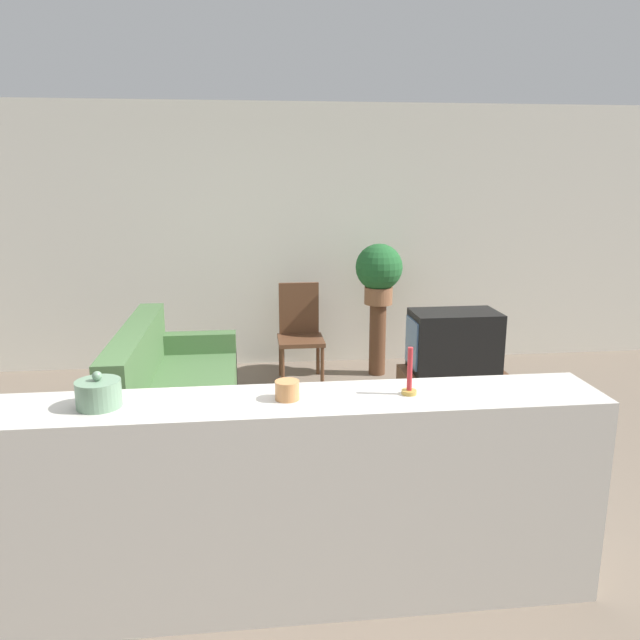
% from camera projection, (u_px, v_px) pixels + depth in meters
% --- Properties ---
extents(ground_plane, '(14.00, 14.00, 0.00)m').
position_uv_depth(ground_plane, '(290.00, 543.00, 3.47)').
color(ground_plane, '#756656').
extents(wall_back, '(9.00, 0.06, 2.70)m').
position_uv_depth(wall_back, '(266.00, 238.00, 6.47)').
color(wall_back, silver).
rests_on(wall_back, ground_plane).
extents(couch, '(0.82, 1.83, 0.90)m').
position_uv_depth(couch, '(174.00, 402.00, 4.72)').
color(couch, '#476B3D').
rests_on(couch, ground_plane).
extents(tv_stand, '(0.85, 0.44, 0.41)m').
position_uv_depth(tv_stand, '(451.00, 394.00, 5.23)').
color(tv_stand, brown).
rests_on(tv_stand, ground_plane).
extents(television, '(0.72, 0.42, 0.50)m').
position_uv_depth(television, '(453.00, 341.00, 5.12)').
color(television, black).
rests_on(television, tv_stand).
extents(wooden_chair, '(0.44, 0.44, 0.95)m').
position_uv_depth(wooden_chair, '(300.00, 329.00, 6.14)').
color(wooden_chair, brown).
rests_on(wooden_chair, ground_plane).
extents(plant_stand, '(0.17, 0.17, 0.73)m').
position_uv_depth(plant_stand, '(377.00, 339.00, 6.31)').
color(plant_stand, brown).
rests_on(plant_stand, ground_plane).
extents(potted_plant, '(0.47, 0.47, 0.60)m').
position_uv_depth(potted_plant, '(379.00, 271.00, 6.15)').
color(potted_plant, '#8E5B3D').
rests_on(potted_plant, plant_stand).
extents(foreground_counter, '(2.87, 0.44, 1.01)m').
position_uv_depth(foreground_counter, '(295.00, 500.00, 2.94)').
color(foreground_counter, beige).
rests_on(foreground_counter, ground_plane).
extents(decorative_bowl, '(0.19, 0.19, 0.16)m').
position_uv_depth(decorative_bowl, '(99.00, 393.00, 2.71)').
color(decorative_bowl, gray).
rests_on(decorative_bowl, foreground_counter).
extents(candle_jar, '(0.11, 0.11, 0.09)m').
position_uv_depth(candle_jar, '(287.00, 390.00, 2.81)').
color(candle_jar, '#C6844C').
rests_on(candle_jar, foreground_counter).
extents(candlestick, '(0.07, 0.07, 0.22)m').
position_uv_depth(candlestick, '(409.00, 380.00, 2.86)').
color(candlestick, '#B7933D').
rests_on(candlestick, foreground_counter).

